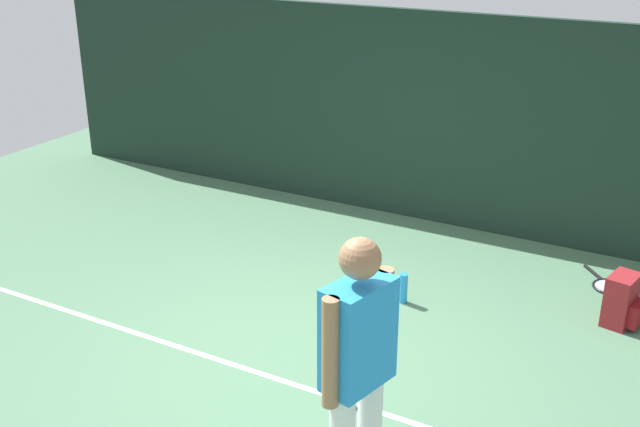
{
  "coord_description": "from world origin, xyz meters",
  "views": [
    {
      "loc": [
        2.66,
        -4.45,
        3.25
      ],
      "look_at": [
        0.0,
        0.4,
        1.0
      ],
      "focal_mm": 43.19,
      "sensor_mm": 36.0,
      "label": 1
    }
  ],
  "objects_px": {
    "tennis_player": "(358,364)",
    "tennis_racket": "(609,285)",
    "tennis_ball_near_player": "(352,402)",
    "backpack": "(623,301)",
    "water_bottle": "(403,288)"
  },
  "relations": [
    {
      "from": "tennis_player",
      "to": "tennis_racket",
      "type": "relative_size",
      "value": 2.93
    },
    {
      "from": "tennis_player",
      "to": "tennis_ball_near_player",
      "type": "relative_size",
      "value": 25.76
    },
    {
      "from": "tennis_player",
      "to": "backpack",
      "type": "distance_m",
      "value": 3.17
    },
    {
      "from": "backpack",
      "to": "water_bottle",
      "type": "bearing_deg",
      "value": 118.52
    },
    {
      "from": "backpack",
      "to": "water_bottle",
      "type": "distance_m",
      "value": 1.8
    },
    {
      "from": "backpack",
      "to": "tennis_ball_near_player",
      "type": "bearing_deg",
      "value": 156.96
    },
    {
      "from": "backpack",
      "to": "water_bottle",
      "type": "xyz_separation_m",
      "value": [
        -1.72,
        -0.52,
        -0.07
      ]
    },
    {
      "from": "backpack",
      "to": "tennis_player",
      "type": "bearing_deg",
      "value": 172.83
    },
    {
      "from": "tennis_racket",
      "to": "backpack",
      "type": "relative_size",
      "value": 1.32
    },
    {
      "from": "backpack",
      "to": "tennis_ball_near_player",
      "type": "height_order",
      "value": "backpack"
    },
    {
      "from": "tennis_player",
      "to": "tennis_ball_near_player",
      "type": "bearing_deg",
      "value": -139.01
    },
    {
      "from": "backpack",
      "to": "tennis_ball_near_player",
      "type": "distance_m",
      "value": 2.53
    },
    {
      "from": "backpack",
      "to": "tennis_ball_near_player",
      "type": "relative_size",
      "value": 6.67
    },
    {
      "from": "tennis_player",
      "to": "water_bottle",
      "type": "xyz_separation_m",
      "value": [
        -0.72,
        2.4,
        -0.83
      ]
    },
    {
      "from": "tennis_racket",
      "to": "water_bottle",
      "type": "height_order",
      "value": "water_bottle"
    }
  ]
}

